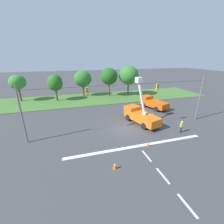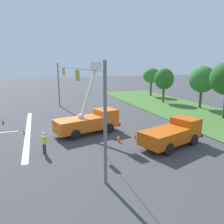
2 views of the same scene
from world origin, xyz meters
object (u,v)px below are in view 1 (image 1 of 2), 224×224
object	(u,v)px
tree_far_west	(17,82)
traffic_cone_near_bucket	(115,166)
tree_east	(109,76)
tree_far_east	(129,75)
traffic_cone_foreground_left	(146,111)
traffic_cone_foreground_right	(152,114)
tree_west	(55,83)
utility_truck_support_near	(153,103)
tree_centre	(83,79)
utility_truck_bucket_lift	(140,115)
road_worker	(181,126)
traffic_cone_lane_edge_a	(148,144)

from	to	relation	value
tree_far_west	traffic_cone_near_bucket	size ratio (longest dim) A/B	7.87
tree_east	tree_far_east	distance (m)	5.16
tree_far_west	traffic_cone_foreground_left	xyz separation A→B (m)	(24.80, -15.39, -4.23)
tree_far_east	traffic_cone_foreground_right	distance (m)	16.15
tree_west	traffic_cone_near_bucket	size ratio (longest dim) A/B	7.92
tree_east	utility_truck_support_near	distance (m)	13.98
tree_centre	tree_east	size ratio (longest dim) A/B	0.91
tree_west	tree_far_east	size ratio (longest dim) A/B	0.80
tree_centre	tree_far_east	distance (m)	11.99
traffic_cone_foreground_right	traffic_cone_near_bucket	world-z (taller)	traffic_cone_near_bucket
utility_truck_support_near	traffic_cone_foreground_right	size ratio (longest dim) A/B	8.78
utility_truck_bucket_lift	road_worker	bearing A→B (deg)	-48.82
tree_west	tree_far_east	distance (m)	18.36
tree_east	utility_truck_support_near	xyz separation A→B (m)	(6.07, -11.91, -4.09)
tree_east	traffic_cone_foreground_left	xyz separation A→B (m)	(3.36, -14.24, -4.91)
tree_far_west	road_worker	xyz separation A→B (m)	(25.68, -23.72, -3.55)
traffic_cone_foreground_right	traffic_cone_lane_edge_a	size ratio (longest dim) A/B	1.14
tree_far_west	utility_truck_bucket_lift	bearing A→B (deg)	-41.43
tree_east	tree_far_east	size ratio (longest dim) A/B	0.94
tree_far_east	utility_truck_bucket_lift	distance (m)	18.28
tree_west	tree_centre	distance (m)	7.17
tree_centre	traffic_cone_foreground_right	distance (m)	21.03
tree_far_west	traffic_cone_near_bucket	distance (m)	31.91
tree_east	utility_truck_bucket_lift	bearing A→B (deg)	-89.41
tree_centre	traffic_cone_lane_edge_a	world-z (taller)	tree_centre
tree_far_west	tree_east	xyz separation A→B (m)	(21.43, -1.16, 0.68)
tree_west	utility_truck_support_near	xyz separation A→B (m)	(19.30, -11.10, -3.19)
utility_truck_support_near	traffic_cone_foreground_right	bearing A→B (deg)	-120.79
road_worker	traffic_cone_foreground_left	size ratio (longest dim) A/B	2.64
tree_centre	traffic_cone_near_bucket	xyz separation A→B (m)	(-0.31, -28.79, -4.26)
traffic_cone_foreground_right	utility_truck_support_near	bearing A→B (deg)	59.21
traffic_cone_lane_edge_a	tree_far_east	bearing A→B (deg)	73.47
utility_truck_support_near	traffic_cone_lane_edge_a	world-z (taller)	utility_truck_support_near
traffic_cone_lane_edge_a	tree_east	bearing A→B (deg)	85.54
road_worker	traffic_cone_lane_edge_a	bearing A→B (deg)	-163.59
traffic_cone_foreground_right	traffic_cone_near_bucket	bearing A→B (deg)	-133.92
utility_truck_support_near	traffic_cone_foreground_left	xyz separation A→B (m)	(-2.71, -2.32, -0.82)
road_worker	tree_far_east	bearing A→B (deg)	87.77
tree_centre	traffic_cone_lane_edge_a	bearing A→B (deg)	-79.90
tree_west	traffic_cone_foreground_right	xyz separation A→B (m)	(16.84, -15.23, -3.96)
traffic_cone_foreground_left	traffic_cone_foreground_right	size ratio (longest dim) A/B	0.90
tree_west	traffic_cone_foreground_left	world-z (taller)	tree_west
tree_centre	traffic_cone_near_bucket	world-z (taller)	tree_centre
traffic_cone_foreground_left	traffic_cone_near_bucket	xyz separation A→B (m)	(-10.25, -12.70, 0.07)
traffic_cone_near_bucket	traffic_cone_foreground_right	bearing A→B (deg)	46.08
tree_far_east	road_worker	world-z (taller)	tree_far_east
tree_centre	utility_truck_support_near	world-z (taller)	tree_centre
utility_truck_bucket_lift	traffic_cone_lane_edge_a	world-z (taller)	utility_truck_bucket_lift
tree_centre	traffic_cone_near_bucket	size ratio (longest dim) A/B	8.52
road_worker	traffic_cone_near_bucket	size ratio (longest dim) A/B	2.23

